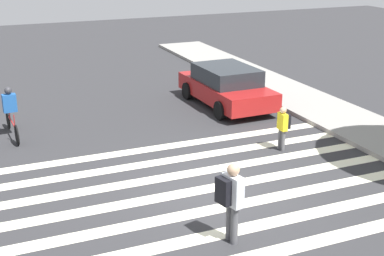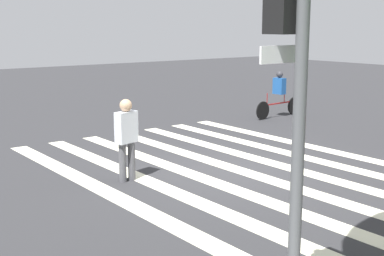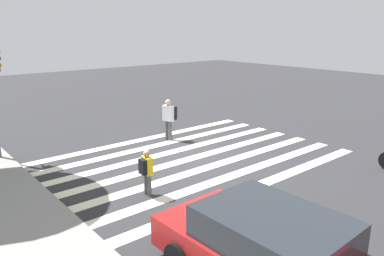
{
  "view_description": "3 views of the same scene",
  "coord_description": "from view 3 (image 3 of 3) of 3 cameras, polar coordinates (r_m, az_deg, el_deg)",
  "views": [
    {
      "loc": [
        10.71,
        -5.03,
        5.69
      ],
      "look_at": [
        -0.36,
        -0.37,
        1.49
      ],
      "focal_mm": 50.0,
      "sensor_mm": 36.0,
      "label": 1
    },
    {
      "loc": [
        7.69,
        8.48,
        3.14
      ],
      "look_at": [
        0.81,
        -0.49,
        0.94
      ],
      "focal_mm": 50.0,
      "sensor_mm": 36.0,
      "label": 2
    },
    {
      "loc": [
        -9.54,
        8.03,
        4.42
      ],
      "look_at": [
        -0.09,
        0.14,
        1.13
      ],
      "focal_mm": 35.0,
      "sensor_mm": 36.0,
      "label": 3
    }
  ],
  "objects": [
    {
      "name": "car_parked_far_curb",
      "position": [
        6.83,
        12.04,
        -18.01
      ],
      "size": [
        4.45,
        2.15,
        1.45
      ],
      "rotation": [
        0.0,
        0.0,
        0.02
      ],
      "color": "maroon",
      "rests_on": "ground_plane"
    },
    {
      "name": "pedestrian_child_with_backpack",
      "position": [
        15.14,
        -3.49,
        1.79
      ],
      "size": [
        0.5,
        0.46,
        1.68
      ],
      "rotation": [
        0.0,
        0.0,
        0.23
      ],
      "color": "#4C4C51",
      "rests_on": "ground_plane"
    },
    {
      "name": "crosswalk_stripes",
      "position": [
        13.23,
        0.22,
        -4.56
      ],
      "size": [
        6.51,
        10.0,
        0.01
      ],
      "color": "#F2EDCC",
      "rests_on": "ground_plane"
    },
    {
      "name": "ground_plane",
      "position": [
        13.23,
        0.22,
        -4.57
      ],
      "size": [
        60.0,
        60.0,
        0.0
      ],
      "primitive_type": "plane",
      "color": "#2D2D30"
    },
    {
      "name": "sidewalk_curb",
      "position": [
        10.64,
        -27.03,
        -10.95
      ],
      "size": [
        36.0,
        2.5,
        0.14
      ],
      "color": "gray",
      "rests_on": "ground_plane"
    },
    {
      "name": "pedestrian_adult_yellow_jacket",
      "position": [
        10.18,
        -6.98,
        -6.27
      ],
      "size": [
        0.37,
        0.31,
        1.3
      ],
      "rotation": [
        0.0,
        0.0,
        3.09
      ],
      "color": "#4C4C51",
      "rests_on": "ground_plane"
    }
  ]
}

